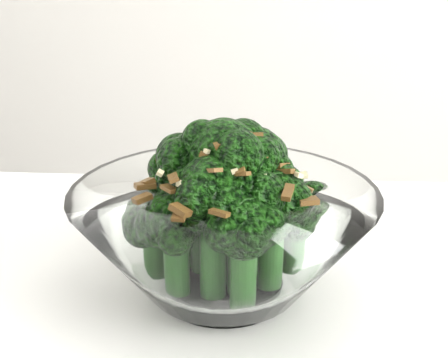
% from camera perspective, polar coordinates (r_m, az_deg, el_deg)
% --- Properties ---
extents(broccoli_dish, '(0.23, 0.23, 0.14)m').
position_cam_1_polar(broccoli_dish, '(0.51, 0.01, -4.19)').
color(broccoli_dish, white).
rests_on(broccoli_dish, table).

